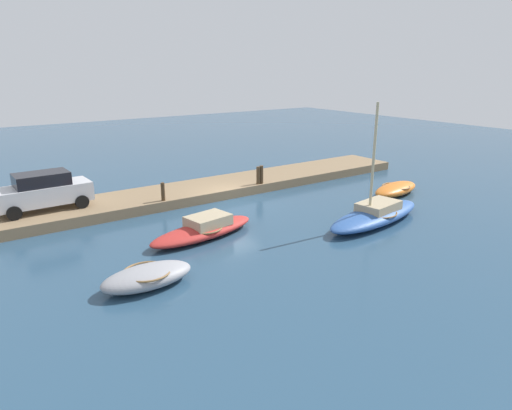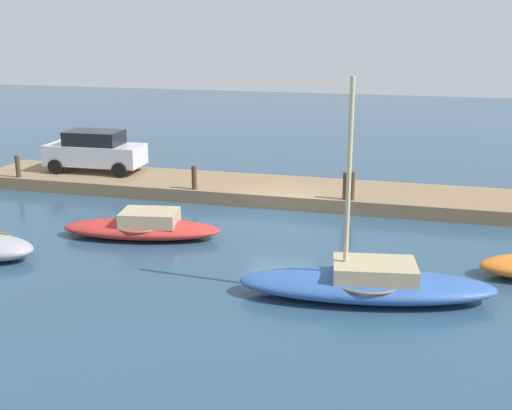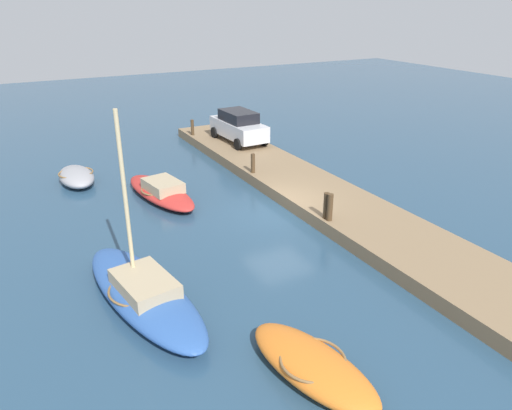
{
  "view_description": "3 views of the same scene",
  "coord_description": "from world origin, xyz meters",
  "px_view_note": "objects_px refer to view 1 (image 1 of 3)",
  "views": [
    {
      "loc": [
        12.45,
        20.16,
        7.09
      ],
      "look_at": [
        1.03,
        3.81,
        0.95
      ],
      "focal_mm": 31.88,
      "sensor_mm": 36.0,
      "label": 1
    },
    {
      "loc": [
        -4.86,
        22.04,
        6.79
      ],
      "look_at": [
        -0.02,
        3.72,
        1.36
      ],
      "focal_mm": 44.68,
      "sensor_mm": 36.0,
      "label": 2
    },
    {
      "loc": [
        -15.71,
        9.5,
        8.17
      ],
      "look_at": [
        -1.25,
        1.76,
        1.16
      ],
      "focal_mm": 33.96,
      "sensor_mm": 36.0,
      "label": 3
    }
  ],
  "objects_px": {
    "rowboat_grey": "(147,276)",
    "mooring_post_mid_east": "(163,192)",
    "sailboat_blue": "(376,214)",
    "parked_car": "(43,191)",
    "motorboat_red": "(204,229)",
    "mooring_post_mid_west": "(258,175)",
    "rowboat_orange": "(396,189)",
    "mooring_post_west": "(261,175)"
  },
  "relations": [
    {
      "from": "motorboat_red",
      "to": "parked_car",
      "type": "height_order",
      "value": "parked_car"
    },
    {
      "from": "mooring_post_mid_east",
      "to": "parked_car",
      "type": "bearing_deg",
      "value": -19.23
    },
    {
      "from": "motorboat_red",
      "to": "mooring_post_mid_west",
      "type": "xyz_separation_m",
      "value": [
        -6.04,
        -4.52,
        0.67
      ]
    },
    {
      "from": "rowboat_grey",
      "to": "sailboat_blue",
      "type": "relative_size",
      "value": 0.47
    },
    {
      "from": "sailboat_blue",
      "to": "mooring_post_west",
      "type": "relative_size",
      "value": 6.41
    },
    {
      "from": "mooring_post_west",
      "to": "sailboat_blue",
      "type": "bearing_deg",
      "value": 99.66
    },
    {
      "from": "sailboat_blue",
      "to": "parked_car",
      "type": "height_order",
      "value": "sailboat_blue"
    },
    {
      "from": "sailboat_blue",
      "to": "parked_car",
      "type": "bearing_deg",
      "value": -45.14
    },
    {
      "from": "parked_car",
      "to": "mooring_post_mid_east",
      "type": "bearing_deg",
      "value": 158.66
    },
    {
      "from": "motorboat_red",
      "to": "mooring_post_west",
      "type": "bearing_deg",
      "value": -153.54
    },
    {
      "from": "rowboat_orange",
      "to": "sailboat_blue",
      "type": "xyz_separation_m",
      "value": [
        4.75,
        2.63,
        0.09
      ]
    },
    {
      "from": "rowboat_orange",
      "to": "rowboat_grey",
      "type": "distance_m",
      "value": 16.27
    },
    {
      "from": "mooring_post_west",
      "to": "motorboat_red",
      "type": "bearing_deg",
      "value": 35.76
    },
    {
      "from": "mooring_post_west",
      "to": "rowboat_grey",
      "type": "bearing_deg",
      "value": 36.71
    },
    {
      "from": "mooring_post_mid_west",
      "to": "parked_car",
      "type": "distance_m",
      "value": 11.28
    },
    {
      "from": "rowboat_orange",
      "to": "mooring_post_mid_west",
      "type": "xyz_separation_m",
      "value": [
        6.25,
        -4.84,
        0.7
      ]
    },
    {
      "from": "mooring_post_west",
      "to": "mooring_post_mid_west",
      "type": "distance_m",
      "value": 0.23
    },
    {
      "from": "mooring_post_west",
      "to": "mooring_post_mid_east",
      "type": "distance_m",
      "value": 6.12
    },
    {
      "from": "parked_car",
      "to": "mooring_post_mid_west",
      "type": "bearing_deg",
      "value": 168.58
    },
    {
      "from": "rowboat_grey",
      "to": "motorboat_red",
      "type": "bearing_deg",
      "value": -142.78
    },
    {
      "from": "rowboat_orange",
      "to": "parked_car",
      "type": "xyz_separation_m",
      "value": [
        17.37,
        -6.66,
        1.11
      ]
    },
    {
      "from": "sailboat_blue",
      "to": "rowboat_grey",
      "type": "bearing_deg",
      "value": -8.73
    },
    {
      "from": "rowboat_grey",
      "to": "mooring_post_mid_west",
      "type": "bearing_deg",
      "value": -143.68
    },
    {
      "from": "mooring_post_mid_west",
      "to": "mooring_post_mid_east",
      "type": "relative_size",
      "value": 1.1
    },
    {
      "from": "mooring_post_mid_east",
      "to": "sailboat_blue",
      "type": "bearing_deg",
      "value": 134.71
    },
    {
      "from": "sailboat_blue",
      "to": "mooring_post_west",
      "type": "distance_m",
      "value": 7.6
    },
    {
      "from": "mooring_post_mid_east",
      "to": "mooring_post_west",
      "type": "bearing_deg",
      "value": 180.0
    },
    {
      "from": "motorboat_red",
      "to": "mooring_post_mid_west",
      "type": "bearing_deg",
      "value": -152.53
    },
    {
      "from": "motorboat_red",
      "to": "mooring_post_mid_east",
      "type": "height_order",
      "value": "mooring_post_mid_east"
    },
    {
      "from": "rowboat_grey",
      "to": "rowboat_orange",
      "type": "bearing_deg",
      "value": -171.67
    },
    {
      "from": "mooring_post_mid_west",
      "to": "parked_car",
      "type": "relative_size",
      "value": 0.24
    },
    {
      "from": "mooring_post_mid_east",
      "to": "motorboat_red",
      "type": "bearing_deg",
      "value": 88.16
    },
    {
      "from": "rowboat_orange",
      "to": "mooring_post_mid_east",
      "type": "bearing_deg",
      "value": -32.91
    },
    {
      "from": "mooring_post_west",
      "to": "mooring_post_mid_west",
      "type": "xyz_separation_m",
      "value": [
        0.23,
        0.0,
        -0.01
      ]
    },
    {
      "from": "rowboat_orange",
      "to": "sailboat_blue",
      "type": "bearing_deg",
      "value": 17.82
    },
    {
      "from": "mooring_post_mid_east",
      "to": "parked_car",
      "type": "relative_size",
      "value": 0.22
    },
    {
      "from": "sailboat_blue",
      "to": "mooring_post_mid_east",
      "type": "bearing_deg",
      "value": -54.07
    },
    {
      "from": "rowboat_orange",
      "to": "parked_car",
      "type": "bearing_deg",
      "value": -32.16
    },
    {
      "from": "rowboat_grey",
      "to": "mooring_post_mid_east",
      "type": "distance_m",
      "value": 8.46
    },
    {
      "from": "motorboat_red",
      "to": "rowboat_orange",
      "type": "bearing_deg",
      "value": 169.19
    },
    {
      "from": "motorboat_red",
      "to": "mooring_post_mid_west",
      "type": "height_order",
      "value": "mooring_post_mid_west"
    },
    {
      "from": "motorboat_red",
      "to": "rowboat_grey",
      "type": "distance_m",
      "value": 4.79
    }
  ]
}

